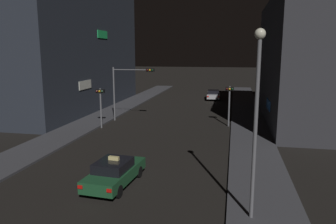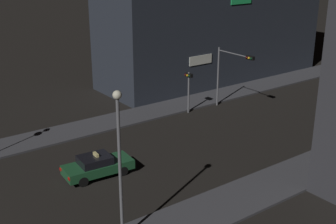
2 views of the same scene
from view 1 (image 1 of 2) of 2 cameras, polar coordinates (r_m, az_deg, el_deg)
sidewalk_left at (r=37.25m, az=-10.57°, el=-0.33°), size 3.36×62.20×0.15m
sidewalk_right at (r=34.61m, az=13.88°, el=-1.28°), size 3.36×62.20×0.15m
building_facade_left at (r=42.08m, az=-16.74°, el=13.95°), size 8.10×25.92×19.61m
building_facade_right at (r=36.02m, az=25.32°, el=8.09°), size 10.45×21.06×12.13m
taxi at (r=17.55m, az=-9.36°, el=-10.40°), size 2.15×4.58×1.62m
far_car at (r=48.70m, az=7.99°, el=3.05°), size 2.03×4.54×1.42m
traffic_light_overhead at (r=32.83m, az=-6.92°, el=5.17°), size 4.32×0.42×5.48m
traffic_light_left_kerb at (r=30.34m, az=-11.81°, el=2.13°), size 0.80×0.42×3.71m
traffic_light_right_kerb at (r=30.91m, az=10.75°, el=2.47°), size 0.80×0.42×3.84m
street_lamp_near_block at (r=13.18m, az=15.32°, el=1.18°), size 0.42×0.42×7.70m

